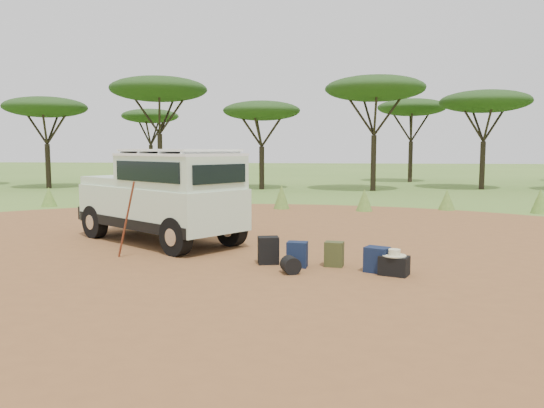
# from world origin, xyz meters

# --- Properties ---
(ground) EXTENTS (140.00, 140.00, 0.00)m
(ground) POSITION_xyz_m (0.00, 0.00, 0.00)
(ground) COLOR #527B2B
(ground) RESTS_ON ground
(dirt_clearing) EXTENTS (23.00, 23.00, 0.01)m
(dirt_clearing) POSITION_xyz_m (0.00, 0.00, 0.00)
(dirt_clearing) COLOR brown
(dirt_clearing) RESTS_ON ground
(grass_fringe) EXTENTS (36.60, 1.60, 0.90)m
(grass_fringe) POSITION_xyz_m (0.12, 8.67, 0.40)
(grass_fringe) COLOR #527B2B
(grass_fringe) RESTS_ON ground
(acacia_treeline) EXTENTS (46.70, 13.20, 6.26)m
(acacia_treeline) POSITION_xyz_m (0.75, 19.81, 4.87)
(acacia_treeline) COLOR black
(acacia_treeline) RESTS_ON ground
(safari_vehicle) EXTENTS (4.70, 4.11, 2.22)m
(safari_vehicle) POSITION_xyz_m (-2.10, 1.47, 1.07)
(safari_vehicle) COLOR silver
(safari_vehicle) RESTS_ON ground
(walking_staff) EXTENTS (0.55, 0.39, 1.59)m
(walking_staff) POSITION_xyz_m (-2.25, -0.46, 0.79)
(walking_staff) COLOR maroon
(walking_staff) RESTS_ON ground
(backpack_black) EXTENTS (0.45, 0.37, 0.54)m
(backpack_black) POSITION_xyz_m (0.65, -0.60, 0.27)
(backpack_black) COLOR black
(backpack_black) RESTS_ON ground
(backpack_navy) EXTENTS (0.40, 0.31, 0.49)m
(backpack_navy) POSITION_xyz_m (1.22, -0.81, 0.24)
(backpack_navy) COLOR #131F3D
(backpack_navy) RESTS_ON ground
(backpack_olive) EXTENTS (0.38, 0.31, 0.48)m
(backpack_olive) POSITION_xyz_m (1.91, -0.68, 0.24)
(backpack_olive) COLOR #3C421E
(backpack_olive) RESTS_ON ground
(duffel_navy) EXTENTS (0.51, 0.46, 0.47)m
(duffel_navy) POSITION_xyz_m (2.68, -1.07, 0.23)
(duffel_navy) COLOR #131F3D
(duffel_navy) RESTS_ON ground
(hard_case) EXTENTS (0.59, 0.51, 0.35)m
(hard_case) POSITION_xyz_m (2.96, -1.26, 0.17)
(hard_case) COLOR black
(hard_case) RESTS_ON ground
(stuff_sack) EXTENTS (0.41, 0.41, 0.31)m
(stuff_sack) POSITION_xyz_m (1.14, -1.34, 0.16)
(stuff_sack) COLOR black
(stuff_sack) RESTS_ON ground
(safari_hat) EXTENTS (0.41, 0.41, 0.12)m
(safari_hat) POSITION_xyz_m (2.96, -1.26, 0.39)
(safari_hat) COLOR beige
(safari_hat) RESTS_ON hard_case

